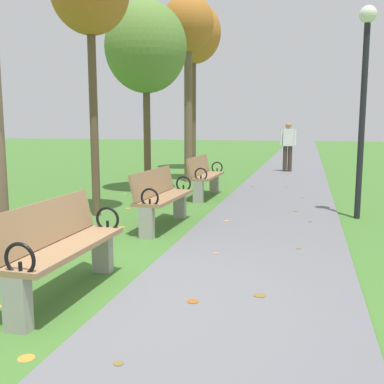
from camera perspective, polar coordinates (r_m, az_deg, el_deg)
ground_plane at (r=4.40m, az=-9.47°, el=-12.92°), size 80.00×80.00×0.00m
paved_walkway at (r=21.80m, az=12.87°, el=4.17°), size 2.23×44.00×0.02m
park_bench_1 at (r=4.40m, az=-16.14°, el=-6.52°), size 0.49×1.60×0.90m
park_bench_2 at (r=7.07m, az=-3.84°, el=-0.55°), size 0.54×1.62×0.90m
park_bench_3 at (r=9.96m, az=1.58°, el=2.12°), size 0.50×1.61×0.90m
tree_3 at (r=10.91m, az=-5.81°, el=17.52°), size 1.87×1.87×4.36m
tree_4 at (r=12.90m, az=-0.48°, el=19.79°), size 1.38×1.38×5.01m
tree_5 at (r=16.16m, az=0.20°, el=19.20°), size 1.84×1.84×5.64m
pedestrian_walking at (r=15.51m, az=11.94°, el=5.89°), size 0.53×0.26×1.62m
lamp_post at (r=8.16m, az=20.82°, el=12.98°), size 0.28×0.28×3.48m
scattered_leaves at (r=7.57m, az=1.01°, el=-3.56°), size 4.55×10.81×0.02m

